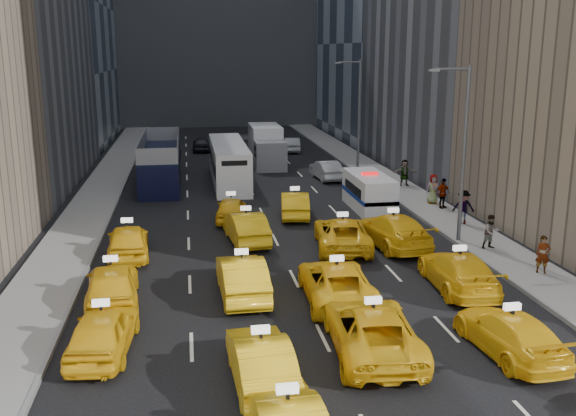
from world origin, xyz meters
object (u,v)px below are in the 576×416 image
object	(u,v)px
nypd_van	(369,193)
box_truck	(267,146)
double_decker	(161,161)
pedestrian_0	(543,254)
city_bus	(229,163)

from	to	relation	value
nypd_van	box_truck	world-z (taller)	box_truck
double_decker	box_truck	bearing A→B (deg)	37.20
pedestrian_0	box_truck	bearing A→B (deg)	125.32
double_decker	pedestrian_0	bearing A→B (deg)	-53.65
nypd_van	box_truck	bearing A→B (deg)	109.52
nypd_van	city_bus	world-z (taller)	city_bus
nypd_van	box_truck	size ratio (longest dim) A/B	0.76
city_bus	box_truck	xyz separation A→B (m)	(3.75, 7.13, 0.17)
city_bus	box_truck	distance (m)	8.06
box_truck	pedestrian_0	distance (m)	31.08
city_bus	pedestrian_0	world-z (taller)	city_bus
box_truck	city_bus	bearing A→B (deg)	-115.16
nypd_van	box_truck	distance (m)	17.37
double_decker	nypd_van	bearing A→B (deg)	-37.90
nypd_van	pedestrian_0	distance (m)	13.73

